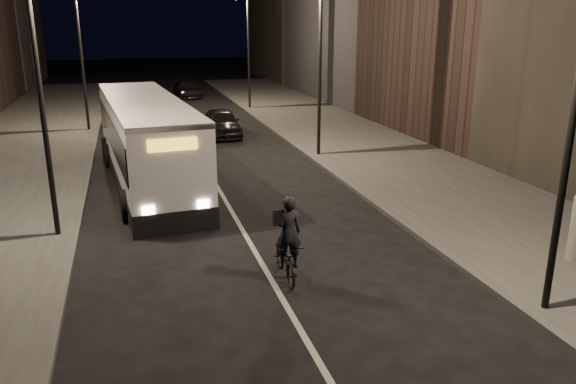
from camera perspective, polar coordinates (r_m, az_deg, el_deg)
ground at (r=15.25m, az=-2.28°, el=-7.96°), size 180.00×180.00×0.00m
sidewalk_right at (r=30.51m, az=7.06°, el=4.88°), size 7.00×70.00×0.16m
sidewalk_left at (r=28.67m, az=-26.12°, el=2.46°), size 7.00×70.00×0.16m
streetlight_right_near at (r=12.78m, az=26.58°, el=10.43°), size 1.20×0.44×8.12m
streetlight_right_mid at (r=26.86m, az=2.73°, el=14.72°), size 1.20×0.44×8.12m
streetlight_right_far at (r=42.33m, az=-4.42°, el=15.54°), size 1.20×0.44×8.12m
streetlight_left_near at (r=17.61m, az=-23.36°, el=12.17°), size 1.20×0.44×8.12m
streetlight_left_far at (r=35.53m, az=-19.97°, el=14.32°), size 1.20×0.44×8.12m
city_bus at (r=23.62m, az=-14.22°, el=5.39°), size 3.90×12.99×3.45m
cyclist_on_bicycle at (r=14.48m, az=-0.17°, el=-6.06°), size 0.79×2.01×2.29m
car_near at (r=32.90m, az=-6.74°, el=7.02°), size 1.91×4.60×1.56m
car_mid at (r=35.86m, az=-15.97°, el=7.28°), size 1.90×4.72×1.52m
car_far at (r=50.57m, az=-10.20°, el=10.26°), size 2.36×4.97×1.40m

